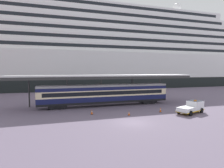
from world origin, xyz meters
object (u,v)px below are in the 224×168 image
at_px(cruise_ship, 81,52).
at_px(service_truck, 192,107).
at_px(train_carriage, 106,94).
at_px(traffic_cone_near, 92,112).
at_px(traffic_cone_far, 129,113).
at_px(traffic_cone_mid, 160,110).

height_order(cruise_ship, service_truck, cruise_ship).
distance_m(train_carriage, service_truck, 15.64).
xyz_separation_m(traffic_cone_near, traffic_cone_far, (5.28, -2.42, -0.07)).
distance_m(traffic_cone_near, traffic_cone_far, 5.81).
relative_size(traffic_cone_near, traffic_cone_mid, 1.01).
bearing_deg(traffic_cone_near, traffic_cone_far, -24.66).
bearing_deg(service_truck, traffic_cone_mid, 155.18).
bearing_deg(service_truck, traffic_cone_far, 171.64).
relative_size(cruise_ship, service_truck, 29.49).
relative_size(cruise_ship, traffic_cone_far, 270.24).
bearing_deg(traffic_cone_mid, train_carriage, 130.05).
xyz_separation_m(train_carriage, service_truck, (11.56, -10.45, -1.33)).
height_order(cruise_ship, traffic_cone_near, cruise_ship).
relative_size(train_carriage, traffic_cone_mid, 33.81).
xyz_separation_m(service_truck, traffic_cone_far, (-10.40, 1.53, -0.69)).
relative_size(cruise_ship, traffic_cone_near, 219.01).
relative_size(service_truck, traffic_cone_mid, 7.46).
xyz_separation_m(train_carriage, traffic_cone_far, (1.16, -8.92, -2.02)).
height_order(train_carriage, traffic_cone_near, train_carriage).
bearing_deg(train_carriage, service_truck, -42.11).
height_order(service_truck, traffic_cone_near, service_truck).
xyz_separation_m(cruise_ship, traffic_cone_near, (-6.57, -51.20, -13.96)).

